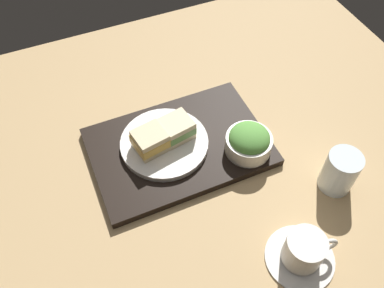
# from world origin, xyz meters

# --- Properties ---
(ground_plane) EXTENTS (1.40, 1.00, 0.03)m
(ground_plane) POSITION_xyz_m (0.00, 0.00, -0.01)
(ground_plane) COLOR tan
(serving_tray) EXTENTS (0.39, 0.26, 0.02)m
(serving_tray) POSITION_xyz_m (-0.02, 0.00, 0.01)
(serving_tray) COLOR black
(serving_tray) RESTS_ON ground_plane
(sandwich_plate) EXTENTS (0.20, 0.20, 0.01)m
(sandwich_plate) POSITION_xyz_m (0.01, -0.01, 0.03)
(sandwich_plate) COLOR white
(sandwich_plate) RESTS_ON serving_tray
(sandwich_near) EXTENTS (0.08, 0.07, 0.05)m
(sandwich_near) POSITION_xyz_m (-0.02, -0.02, 0.06)
(sandwich_near) COLOR beige
(sandwich_near) RESTS_ON sandwich_plate
(sandwich_far) EXTENTS (0.08, 0.07, 0.05)m
(sandwich_far) POSITION_xyz_m (0.05, -0.01, 0.06)
(sandwich_far) COLOR beige
(sandwich_far) RESTS_ON sandwich_plate
(salad_bowl) EXTENTS (0.10, 0.10, 0.07)m
(salad_bowl) POSITION_xyz_m (-0.15, 0.07, 0.05)
(salad_bowl) COLOR silver
(salad_bowl) RESTS_ON serving_tray
(coffee_cup) EXTENTS (0.13, 0.13, 0.07)m
(coffee_cup) POSITION_xyz_m (-0.13, 0.33, 0.03)
(coffee_cup) COLOR silver
(coffee_cup) RESTS_ON ground_plane
(drinking_glass) EXTENTS (0.07, 0.07, 0.10)m
(drinking_glass) POSITION_xyz_m (-0.29, 0.22, 0.05)
(drinking_glass) COLOR silver
(drinking_glass) RESTS_ON ground_plane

